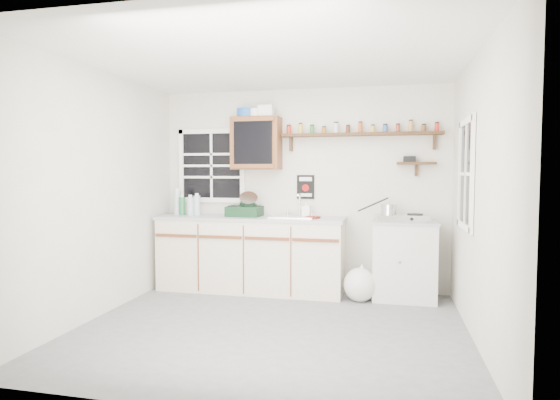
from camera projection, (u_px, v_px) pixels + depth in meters
The scene contains 18 objects.
room at pixel (271, 196), 4.33m from camera, with size 3.64×3.24×2.54m.
main_cabinet at pixel (251, 254), 5.78m from camera, with size 2.31×0.63×0.92m.
right_cabinet at pixel (404, 260), 5.39m from camera, with size 0.73×0.57×0.91m.
sink at pixel (293, 217), 5.63m from camera, with size 0.52×0.44×0.29m.
upper_cabinet at pixel (256, 143), 5.83m from camera, with size 0.60×0.32×0.65m.
upper_cabinet_clutter at pixel (254, 112), 5.81m from camera, with size 0.46×0.24×0.14m.
spice_shelf at pixel (360, 133), 5.60m from camera, with size 1.91×0.18×0.35m.
secondary_shelf at pixel (414, 163), 5.49m from camera, with size 0.45×0.16×0.24m.
warning_sign at pixel (306, 187), 5.86m from camera, with size 0.22×0.02×0.30m.
window_back at pixel (212, 166), 6.12m from camera, with size 0.93×0.03×0.98m.
window_right at pixel (466, 174), 4.46m from camera, with size 0.03×0.78×1.08m.
water_bottles at pixel (186, 204), 5.96m from camera, with size 0.37×0.14×0.34m.
dish_rack at pixel (246, 208), 5.78m from camera, with size 0.42×0.32×0.31m.
soap_bottle at pixel (306, 209), 5.65m from camera, with size 0.10×0.10×0.21m, color silver.
rag at pixel (312, 217), 5.53m from camera, with size 0.16×0.13×0.02m, color maroon.
hotplate at pixel (402, 217), 5.35m from camera, with size 0.62×0.38×0.08m.
saucepan at pixel (388, 209), 5.38m from camera, with size 0.45×0.19×0.19m.
trash_bag at pixel (360, 284), 5.31m from camera, with size 0.40×0.36×0.45m.
Camera 1 is at (1.05, -4.20, 1.47)m, focal length 30.00 mm.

